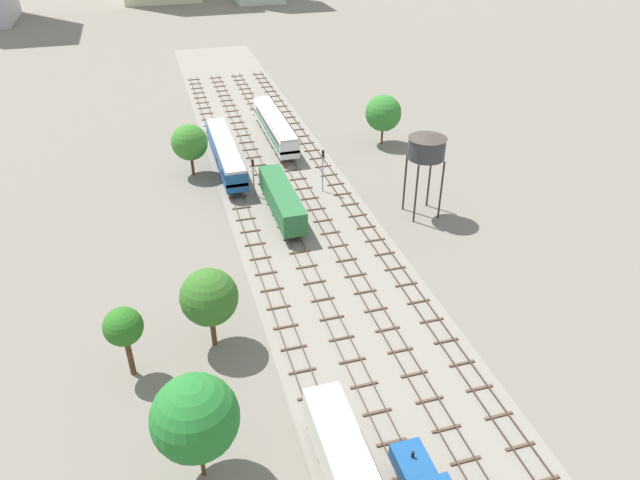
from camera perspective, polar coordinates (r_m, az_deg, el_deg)
The scene contains 18 objects.
ground_plane at distance 71.62m, azimuth -1.55°, elevation 1.78°, with size 480.00×480.00×0.00m, color slate.
ballast_bed at distance 71.62m, azimuth -1.55°, elevation 1.78°, with size 17.46×176.00×0.01m, color gray.
track_far_left at distance 71.25m, azimuth -7.00°, elevation 1.48°, with size 2.40×126.00×0.29m.
track_left at distance 71.94m, azimuth -3.49°, elevation 2.00°, with size 2.40×126.00×0.29m.
track_centre_left at distance 72.91m, azimuth -0.05°, elevation 2.50°, with size 2.40×126.00×0.29m.
track_centre at distance 74.13m, azimuth 3.28°, elevation 2.97°, with size 2.40×126.00×0.29m.
freight_boxcar_far_left_near at distance 41.53m, azimuth 3.01°, elevation -21.89°, with size 2.87×14.00×3.60m.
freight_boxcar_left_mid at distance 71.68m, azimuth -3.72°, elevation 3.99°, with size 2.87×14.00×3.60m.
diesel_railcar_far_left_midfar at distance 84.93m, azimuth -9.15°, elevation 8.38°, with size 2.96×20.50×3.80m.
diesel_railcar_centre_left_far at distance 93.82m, azimuth -4.40°, elevation 11.00°, with size 2.96×20.50×3.80m.
water_tower at distance 70.60m, azimuth 10.31°, elevation 8.85°, with size 4.58×4.58×10.51m.
signal_post_nearest at distance 76.46m, azimuth -6.49°, elevation 6.50°, with size 0.28×0.47×5.33m.
signal_post_near at distance 77.05m, azimuth 0.28°, elevation 7.23°, with size 0.28×0.47×5.99m.
lineside_tree_0 at distance 51.30m, azimuth -10.69°, elevation -5.48°, with size 5.03×5.03×7.80m.
lineside_tree_1 at distance 40.94m, azimuth -12.01°, elevation -16.51°, with size 5.90×5.90×8.73m.
lineside_tree_2 at distance 83.34m, azimuth -12.52°, elevation 9.22°, with size 4.97×4.97×7.33m.
lineside_tree_3 at distance 50.24m, azimuth -18.51°, elevation -8.03°, with size 3.22×3.22×6.74m.
lineside_tree_4 at distance 92.25m, azimuth 6.15°, elevation 12.12°, with size 5.52×5.52×7.75m.
Camera 1 is at (-15.55, -3.96, 35.94)m, focal length 33.04 mm.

